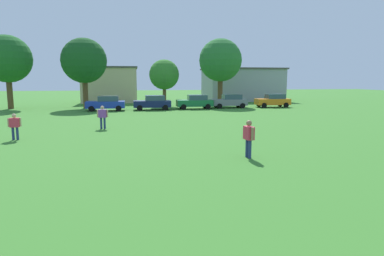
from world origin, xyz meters
name	(u,v)px	position (x,y,z in m)	size (l,w,h in m)	color
ground_plane	(147,118)	(0.00, 30.00, 0.00)	(160.00, 160.00, 0.00)	#387528
adult_bystander	(249,136)	(3.90, 13.07, 1.02)	(0.38, 0.81, 1.72)	navy
bystander_near_trees	(15,124)	(-8.09, 19.72, 0.93)	(0.74, 0.34, 1.56)	navy
bystander_midfield	(103,115)	(-3.41, 23.49, 0.98)	(0.79, 0.35, 1.66)	navy
parked_car_blue_0	(106,103)	(-4.23, 37.82, 0.86)	(4.30, 2.02, 1.68)	#1E38AD
parked_car_navy_1	(153,103)	(1.04, 38.04, 0.86)	(4.30, 2.02, 1.68)	#141E4C
parked_car_green_2	(195,102)	(6.15, 38.48, 0.86)	(4.30, 2.02, 1.68)	#196B38
parked_car_gray_3	(230,101)	(10.66, 39.11, 0.86)	(4.30, 2.02, 1.68)	slate
parked_car_orange_4	(273,100)	(16.43, 39.22, 0.86)	(4.30, 2.02, 1.68)	orange
tree_far_left	(7,59)	(-15.81, 42.36, 5.91)	(5.62, 5.62, 8.76)	brown
tree_left	(84,61)	(-7.01, 42.01, 5.77)	(5.48, 5.48, 8.54)	brown
tree_right	(164,75)	(2.88, 43.15, 4.13)	(3.93, 3.93, 6.12)	brown
tree_far_right	(220,60)	(10.57, 43.59, 6.08)	(5.78, 5.78, 9.00)	brown
house_left	(110,84)	(-4.69, 53.31, 2.74)	(8.42, 8.30, 5.45)	beige
house_right	(242,84)	(16.88, 53.31, 2.69)	(12.62, 8.94, 5.37)	#9999A3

